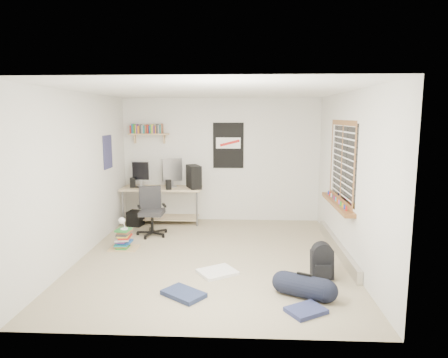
{
  "coord_description": "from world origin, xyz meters",
  "views": [
    {
      "loc": [
        0.45,
        -5.85,
        2.14
      ],
      "look_at": [
        0.15,
        0.44,
        1.14
      ],
      "focal_mm": 32.0,
      "sensor_mm": 36.0,
      "label": 1
    }
  ],
  "objects_px": {
    "backpack": "(322,264)",
    "duffel_bag": "(304,286)",
    "desk": "(163,204)",
    "book_stack": "(124,240)",
    "office_chair": "(152,209)"
  },
  "relations": [
    {
      "from": "desk",
      "to": "book_stack",
      "type": "height_order",
      "value": "desk"
    },
    {
      "from": "duffel_bag",
      "to": "book_stack",
      "type": "distance_m",
      "value": 3.14
    },
    {
      "from": "backpack",
      "to": "book_stack",
      "type": "xyz_separation_m",
      "value": [
        -2.99,
        1.08,
        -0.05
      ]
    },
    {
      "from": "office_chair",
      "to": "book_stack",
      "type": "xyz_separation_m",
      "value": [
        -0.3,
        -0.76,
        -0.34
      ]
    },
    {
      "from": "office_chair",
      "to": "backpack",
      "type": "xyz_separation_m",
      "value": [
        2.69,
        -1.84,
        -0.29
      ]
    },
    {
      "from": "book_stack",
      "to": "duffel_bag",
      "type": "bearing_deg",
      "value": -31.63
    },
    {
      "from": "office_chair",
      "to": "duffel_bag",
      "type": "height_order",
      "value": "office_chair"
    },
    {
      "from": "desk",
      "to": "backpack",
      "type": "height_order",
      "value": "desk"
    },
    {
      "from": "office_chair",
      "to": "book_stack",
      "type": "bearing_deg",
      "value": -132.07
    },
    {
      "from": "desk",
      "to": "backpack",
      "type": "xyz_separation_m",
      "value": [
        2.68,
        -2.76,
        -0.16
      ]
    },
    {
      "from": "office_chair",
      "to": "duffel_bag",
      "type": "relative_size",
      "value": 1.63
    },
    {
      "from": "office_chair",
      "to": "backpack",
      "type": "bearing_deg",
      "value": -55.21
    },
    {
      "from": "office_chair",
      "to": "book_stack",
      "type": "relative_size",
      "value": 1.79
    },
    {
      "from": "backpack",
      "to": "duffel_bag",
      "type": "bearing_deg",
      "value": -120.37
    },
    {
      "from": "backpack",
      "to": "office_chair",
      "type": "bearing_deg",
      "value": 144.39
    }
  ]
}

